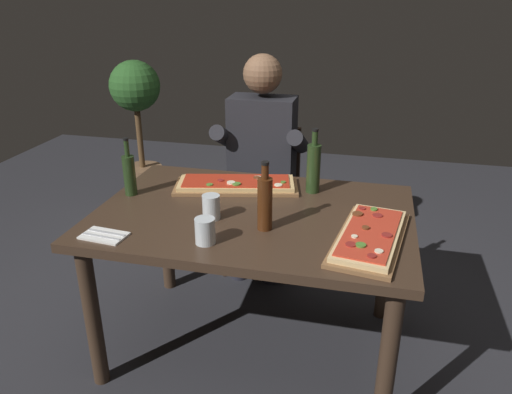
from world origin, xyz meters
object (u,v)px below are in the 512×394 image
Objects in this scene: pizza_rectangular_left at (370,236)px; tumbler_near_camera at (211,207)px; dining_table at (253,231)px; pizza_rectangular_front at (236,184)px; oil_bottle_amber at (313,167)px; seated_diner at (261,158)px; tumbler_far_side at (205,232)px; diner_chair at (265,191)px; vinegar_bottle_green at (129,174)px; potted_plant_corner at (139,130)px; wine_bottle_dark at (265,202)px.

tumbler_near_camera reaches higher than pizza_rectangular_left.
pizza_rectangular_front reaches higher than dining_table.
oil_bottle_amber is 0.58m from seated_diner.
pizza_rectangular_left is at bearing -57.73° from oil_bottle_amber.
tumbler_far_side is at bearing -88.68° from seated_diner.
diner_chair is at bearing 122.92° from oil_bottle_amber.
seated_diner reaches higher than vinegar_bottle_green.
dining_table is 1.61× the size of diner_chair.
dining_table is at bearing -127.41° from oil_bottle_amber.
oil_bottle_amber is (-0.29, 0.45, 0.11)m from pizza_rectangular_left.
seated_diner is (0.00, -0.12, 0.26)m from diner_chair.
pizza_rectangular_front is 1.55m from potted_plant_corner.
tumbler_near_camera is at bearing -54.20° from potted_plant_corner.
tumbler_near_camera reaches higher than pizza_rectangular_front.
tumbler_far_side is 1.06m from seated_diner.
potted_plant_corner is at bearing 133.98° from pizza_rectangular_front.
dining_table is at bearing 71.03° from tumbler_far_side.
pizza_rectangular_front is 0.36m from tumbler_near_camera.
pizza_rectangular_front is at bearing 120.13° from wine_bottle_dark.
tumbler_far_side is (-0.20, -0.17, -0.08)m from wine_bottle_dark.
dining_table is at bearing 35.08° from tumbler_near_camera.
pizza_rectangular_left is 0.67× the size of diner_chair.
seated_diner is (0.01, 0.48, -0.02)m from pizza_rectangular_front.
seated_diner is at bearing 91.32° from tumbler_far_side.
diner_chair is (-0.14, 0.86, -0.16)m from dining_table.
dining_table is 0.28m from wine_bottle_dark.
pizza_rectangular_front and pizza_rectangular_left have the same top height.
oil_bottle_amber reaches higher than pizza_rectangular_front.
diner_chair is (0.02, 0.97, -0.31)m from tumbler_near_camera.
tumbler_far_side is at bearing -138.65° from wine_bottle_dark.
oil_bottle_amber is at bearing 52.59° from dining_table.
pizza_rectangular_front is 0.54× the size of potted_plant_corner.
tumbler_near_camera is 0.09× the size of potted_plant_corner.
wine_bottle_dark reaches higher than vinegar_bottle_green.
seated_diner is at bearing 88.62° from pizza_rectangular_front.
seated_diner reaches higher than tumbler_far_side.
diner_chair is at bearing 88.71° from tumbler_near_camera.
oil_bottle_amber is at bearing 15.74° from vinegar_bottle_green.
tumbler_far_side is at bearing -108.97° from dining_table.
wine_bottle_dark is 0.92m from seated_diner.
diner_chair is at bearing 88.89° from pizza_rectangular_front.
vinegar_bottle_green is at bearing -65.30° from potted_plant_corner.
pizza_rectangular_left is 0.44m from wine_bottle_dark.
oil_bottle_amber is at bearing -50.51° from seated_diner.
potted_plant_corner is at bearing 131.88° from dining_table.
seated_diner reaches higher than diner_chair.
oil_bottle_amber is at bearing 61.49° from tumbler_far_side.
seated_diner is (-0.36, 0.44, -0.13)m from oil_bottle_amber.
vinegar_bottle_green is 0.24× the size of potted_plant_corner.
wine_bottle_dark reaches higher than diner_chair.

